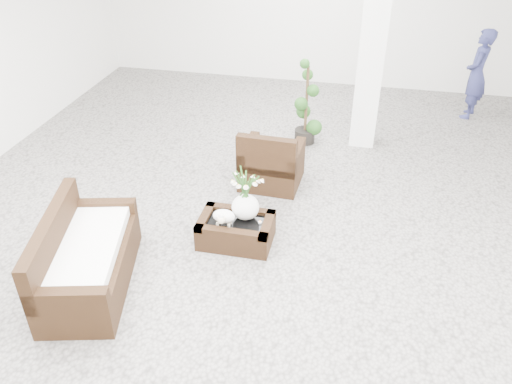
% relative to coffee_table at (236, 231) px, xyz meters
% --- Properties ---
extents(ground, '(11.00, 11.00, 0.00)m').
position_rel_coffee_table_xyz_m(ground, '(0.20, 0.33, -0.16)').
color(ground, gray).
rests_on(ground, ground).
extents(column, '(0.40, 0.40, 3.50)m').
position_rel_coffee_table_xyz_m(column, '(1.40, 3.13, 1.59)').
color(column, white).
rests_on(column, ground).
extents(coffee_table, '(0.90, 0.60, 0.31)m').
position_rel_coffee_table_xyz_m(coffee_table, '(0.00, 0.00, 0.00)').
color(coffee_table, '#341F0F').
rests_on(coffee_table, ground).
extents(sheep_figurine, '(0.28, 0.23, 0.21)m').
position_rel_coffee_table_xyz_m(sheep_figurine, '(-0.12, -0.10, 0.26)').
color(sheep_figurine, white).
rests_on(sheep_figurine, coffee_table).
extents(planter_narcissus, '(0.44, 0.44, 0.80)m').
position_rel_coffee_table_xyz_m(planter_narcissus, '(0.10, 0.10, 0.56)').
color(planter_narcissus, white).
rests_on(planter_narcissus, coffee_table).
extents(tealight, '(0.04, 0.04, 0.03)m').
position_rel_coffee_table_xyz_m(tealight, '(0.30, 0.02, 0.17)').
color(tealight, white).
rests_on(tealight, coffee_table).
extents(armchair, '(0.88, 0.84, 0.90)m').
position_rel_coffee_table_xyz_m(armchair, '(0.16, 1.50, 0.29)').
color(armchair, '#341F0F').
rests_on(armchair, ground).
extents(loveseat, '(1.19, 1.83, 0.90)m').
position_rel_coffee_table_xyz_m(loveseat, '(-1.39, -1.09, 0.29)').
color(loveseat, '#341F0F').
rests_on(loveseat, ground).
extents(topiary, '(0.38, 0.38, 1.42)m').
position_rel_coffee_table_xyz_m(topiary, '(0.46, 2.93, 0.55)').
color(topiary, '#1C4115').
rests_on(topiary, ground).
extents(shopper, '(0.55, 0.68, 1.63)m').
position_rel_coffee_table_xyz_m(shopper, '(3.30, 4.65, 0.66)').
color(shopper, navy).
rests_on(shopper, ground).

